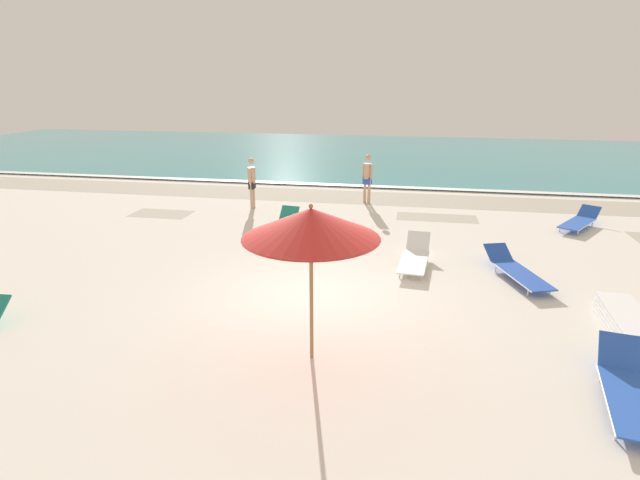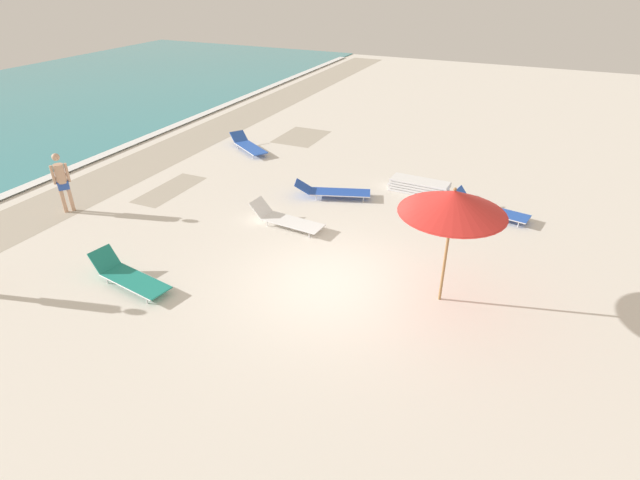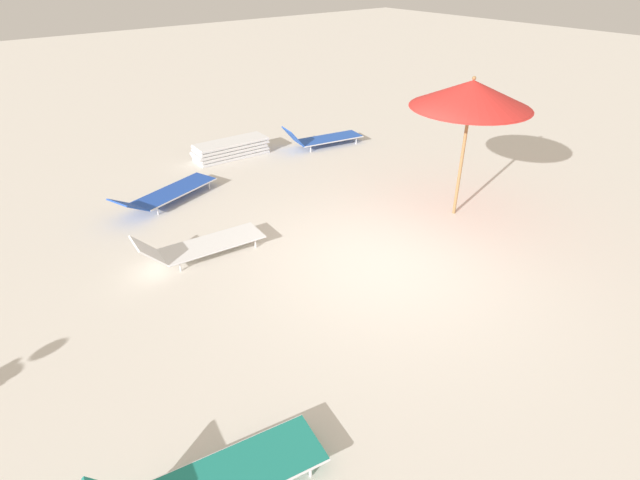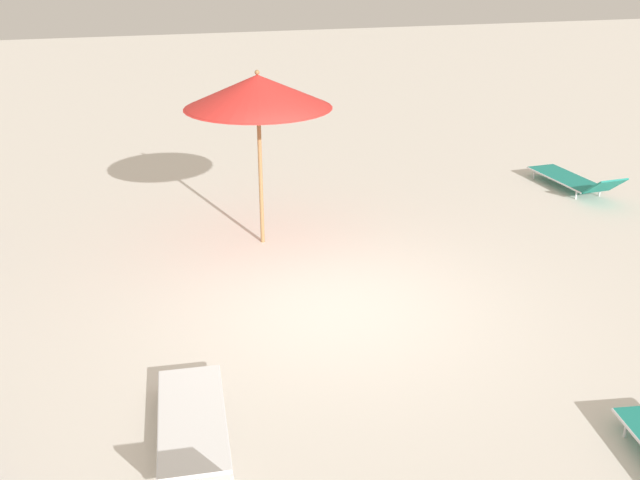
{
  "view_description": "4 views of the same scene",
  "coord_description": "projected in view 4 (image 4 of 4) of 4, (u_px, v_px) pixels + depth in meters",
  "views": [
    {
      "loc": [
        1.86,
        -9.38,
        4.43
      ],
      "look_at": [
        -0.08,
        1.04,
        0.94
      ],
      "focal_mm": 28.0,
      "sensor_mm": 36.0,
      "label": 1
    },
    {
      "loc": [
        -8.67,
        -3.55,
        6.4
      ],
      "look_at": [
        0.35,
        0.53,
        0.85
      ],
      "focal_mm": 28.0,
      "sensor_mm": 36.0,
      "label": 2
    },
    {
      "loc": [
        -4.78,
        5.21,
        4.47
      ],
      "look_at": [
        0.31,
        1.15,
        0.68
      ],
      "focal_mm": 28.0,
      "sensor_mm": 36.0,
      "label": 3
    },
    {
      "loc": [
        2.45,
        7.67,
        4.26
      ],
      "look_at": [
        0.3,
        0.47,
        1.12
      ],
      "focal_mm": 40.0,
      "sensor_mm": 36.0,
      "label": 4
    }
  ],
  "objects": [
    {
      "name": "sun_lounger_near_water_right",
      "position": [
        574.0,
        180.0,
        13.17
      ],
      "size": [
        0.7,
        2.12,
        0.53
      ],
      "rotation": [
        0.0,
        0.0,
        0.04
      ],
      "color": "#1E8475",
      "rests_on": "ground_plane"
    },
    {
      "name": "ground_plane",
      "position": [
        332.0,
        311.0,
        9.09
      ],
      "size": [
        60.0,
        60.0,
        0.16
      ],
      "color": "silver"
    },
    {
      "name": "beach_umbrella",
      "position": [
        258.0,
        92.0,
        10.09
      ],
      "size": [
        2.14,
        2.14,
        2.62
      ],
      "color": "#9E7547",
      "rests_on": "ground_plane"
    },
    {
      "name": "sun_lounger_under_umbrella",
      "position": [
        192.0,
        431.0,
        6.38
      ],
      "size": [
        0.8,
        2.16,
        0.58
      ],
      "rotation": [
        0.0,
        0.0,
        -0.09
      ],
      "color": "white",
      "rests_on": "ground_plane"
    }
  ]
}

